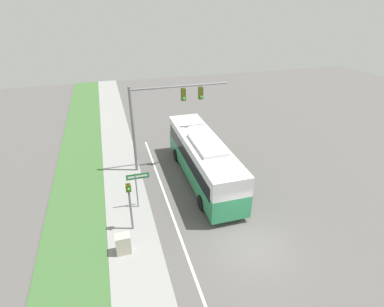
# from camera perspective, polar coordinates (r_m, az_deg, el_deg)

# --- Properties ---
(ground_plane) EXTENTS (80.00, 80.00, 0.00)m
(ground_plane) POSITION_cam_1_polar(r_m,az_deg,el_deg) (17.53, 11.30, -16.89)
(ground_plane) COLOR #565451
(sidewalk) EXTENTS (2.80, 80.00, 0.12)m
(sidewalk) POSITION_cam_1_polar(r_m,az_deg,el_deg) (16.20, -10.15, -21.15)
(sidewalk) COLOR gray
(sidewalk) RESTS_ON ground_plane
(grass_verge) EXTENTS (3.60, 80.00, 0.10)m
(grass_verge) POSITION_cam_1_polar(r_m,az_deg,el_deg) (16.44, -22.16, -22.41)
(grass_verge) COLOR #3D6633
(grass_verge) RESTS_ON ground_plane
(lane_divider_near) EXTENTS (0.14, 30.00, 0.01)m
(lane_divider_near) POSITION_cam_1_polar(r_m,az_deg,el_deg) (16.51, -0.62, -19.67)
(lane_divider_near) COLOR silver
(lane_divider_near) RESTS_ON ground_plane
(bus) EXTENTS (2.66, 10.99, 3.42)m
(bus) POSITION_cam_1_polar(r_m,az_deg,el_deg) (21.70, 2.09, -0.72)
(bus) COLOR #2D8956
(bus) RESTS_ON ground_plane
(signal_gantry) EXTENTS (7.34, 0.41, 6.74)m
(signal_gantry) POSITION_cam_1_polar(r_m,az_deg,el_deg) (22.24, -5.75, 8.29)
(signal_gantry) COLOR slate
(signal_gantry) RESTS_ON ground_plane
(pedestrian_signal) EXTENTS (0.28, 0.34, 3.20)m
(pedestrian_signal) POSITION_cam_1_polar(r_m,az_deg,el_deg) (17.14, -11.78, -8.65)
(pedestrian_signal) COLOR slate
(pedestrian_signal) RESTS_ON ground_plane
(street_sign) EXTENTS (1.41, 0.08, 2.62)m
(street_sign) POSITION_cam_1_polar(r_m,az_deg,el_deg) (19.00, -10.39, -5.72)
(street_sign) COLOR slate
(street_sign) RESTS_ON ground_plane
(utility_cabinet) EXTENTS (0.77, 0.56, 1.12)m
(utility_cabinet) POSITION_cam_1_polar(r_m,az_deg,el_deg) (16.75, -12.95, -16.42)
(utility_cabinet) COLOR #B7B29E
(utility_cabinet) RESTS_ON sidewalk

